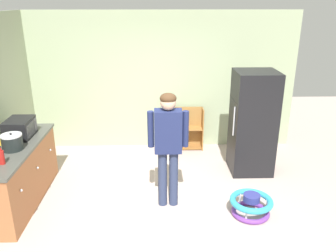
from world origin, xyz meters
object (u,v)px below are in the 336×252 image
at_px(kitchen_counter, 17,175).
at_px(baby_walker, 251,205).
at_px(refrigerator, 253,123).
at_px(microwave, 20,128).
at_px(bookshelf, 180,131).
at_px(green_cup, 29,126).
at_px(standing_person, 168,140).
at_px(crock_pot, 12,142).
at_px(ketchup_bottle, 1,157).
at_px(yellow_cup, 1,142).

relative_size(kitchen_counter, baby_walker, 3.22).
bearing_deg(refrigerator, microwave, -171.48).
xyz_separation_m(bookshelf, baby_walker, (0.86, -2.36, -0.21)).
height_order(baby_walker, green_cup, green_cup).
bearing_deg(standing_person, kitchen_counter, 176.62).
xyz_separation_m(refrigerator, bookshelf, (-1.18, 0.99, -0.52)).
xyz_separation_m(kitchen_counter, bookshelf, (2.53, 1.93, -0.08)).
relative_size(bookshelf, crock_pot, 2.97).
distance_m(refrigerator, green_cup, 3.73).
xyz_separation_m(bookshelf, standing_person, (-0.30, -2.06, 0.67)).
distance_m(refrigerator, standing_person, 1.84).
xyz_separation_m(crock_pot, green_cup, (-0.07, 0.84, -0.07)).
height_order(refrigerator, microwave, refrigerator).
height_order(kitchen_counter, bookshelf, kitchen_counter).
relative_size(microwave, crock_pot, 1.67).
bearing_deg(baby_walker, green_cup, 160.98).
xyz_separation_m(kitchen_counter, refrigerator, (3.71, 0.94, 0.44)).
bearing_deg(bookshelf, baby_walker, -70.04).
distance_m(bookshelf, ketchup_bottle, 3.53).
xyz_separation_m(bookshelf, crock_pot, (-2.47, -2.03, 0.64)).
xyz_separation_m(standing_person, baby_walker, (1.16, -0.30, -0.88)).
relative_size(green_cup, yellow_cup, 1.00).
bearing_deg(baby_walker, refrigerator, 76.90).
relative_size(crock_pot, yellow_cup, 3.02).
distance_m(refrigerator, crock_pot, 3.80).
relative_size(refrigerator, ketchup_bottle, 7.24).
bearing_deg(kitchen_counter, microwave, 92.16).
bearing_deg(baby_walker, bookshelf, 109.96).
distance_m(kitchen_counter, yellow_cup, 0.53).
distance_m(kitchen_counter, green_cup, 0.89).
bearing_deg(microwave, refrigerator, 8.52).
bearing_deg(standing_person, baby_walker, -14.46).
height_order(bookshelf, baby_walker, bookshelf).
relative_size(bookshelf, microwave, 1.77).
bearing_deg(standing_person, microwave, 167.00).
height_order(refrigerator, crock_pot, refrigerator).
bearing_deg(baby_walker, kitchen_counter, 172.75).
distance_m(kitchen_counter, baby_walker, 3.43).
bearing_deg(ketchup_bottle, green_cup, 95.12).
relative_size(refrigerator, green_cup, 18.74).
bearing_deg(baby_walker, microwave, 166.50).
bearing_deg(crock_pot, microwave, 98.48).
distance_m(ketchup_bottle, yellow_cup, 0.66).
height_order(crock_pot, green_cup, crock_pot).
xyz_separation_m(crock_pot, yellow_cup, (-0.23, 0.15, -0.07)).
height_order(refrigerator, yellow_cup, refrigerator).
distance_m(bookshelf, yellow_cup, 3.34).
height_order(refrigerator, standing_person, refrigerator).
distance_m(green_cup, yellow_cup, 0.71).
height_order(crock_pot, ketchup_bottle, crock_pot).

